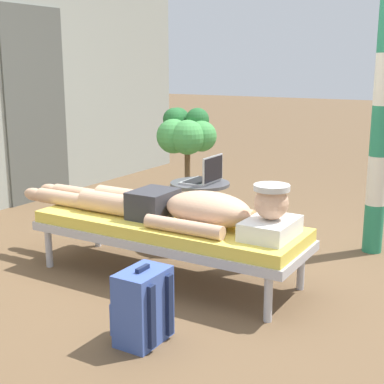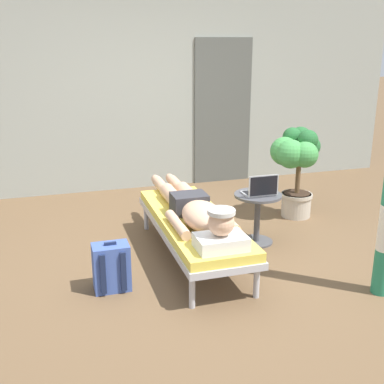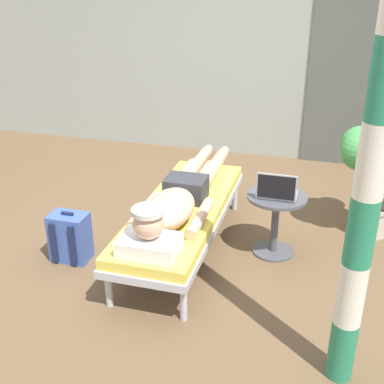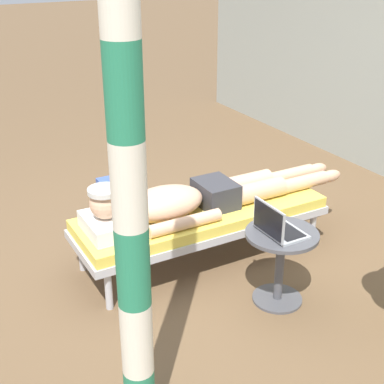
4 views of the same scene
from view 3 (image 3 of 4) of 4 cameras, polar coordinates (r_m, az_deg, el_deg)
The scene contains 10 objects.
ground_plane at distance 4.15m, azimuth -0.52°, elevation -7.11°, with size 40.00×40.00×0.00m, color brown.
house_wall_back at distance 6.14m, azimuth 6.06°, elevation 16.74°, with size 7.60×0.20×2.70m, color #999E93.
house_door_panel at distance 6.00m, azimuth 17.32°, elevation 12.40°, with size 0.84×0.03×2.04m, color #545651.
lounge_chair at distance 4.04m, azimuth -1.15°, elevation -2.43°, with size 0.64×1.93×0.42m.
person_reclining at distance 3.89m, azimuth -1.52°, elevation -0.69°, with size 0.53×2.17×0.33m.
side_table at distance 4.06m, azimuth 9.62°, elevation -2.51°, with size 0.48×0.48×0.52m.
laptop at distance 3.91m, azimuth 9.75°, elevation 0.10°, with size 0.31×0.24×0.23m.
backpack at distance 4.11m, azimuth -13.83°, elevation -5.09°, with size 0.30×0.26×0.42m.
potted_plant at distance 4.46m, azimuth 20.17°, elevation 3.48°, with size 0.58×0.62×1.05m.
porch_post at distance 2.50m, azimuth 20.11°, elevation 3.40°, with size 0.15×0.15×2.69m.
Camera 3 is at (1.00, -3.38, 2.19)m, focal length 46.28 mm.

